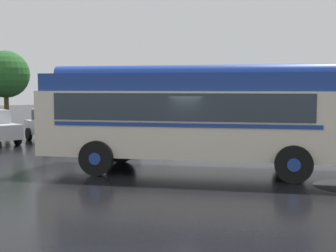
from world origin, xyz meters
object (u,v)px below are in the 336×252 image
vintage_bus (194,114)px  car_mid_left (53,125)px  car_far_right (142,121)px  car_mid_right (105,122)px

vintage_bus → car_mid_left: bearing=93.9°
vintage_bus → car_far_right: size_ratio=2.10×
car_mid_left → car_mid_right: same height
car_mid_left → car_far_right: 5.35m
vintage_bus → car_mid_right: bearing=78.4°
vintage_bus → car_mid_left: vintage_bus is taller
car_mid_left → car_far_right: bearing=0.8°
vintage_bus → car_mid_left: (-0.73, 10.84, -1.05)m
car_mid_left → car_far_right: (5.35, 0.07, 0.00)m
car_mid_right → car_far_right: 2.35m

